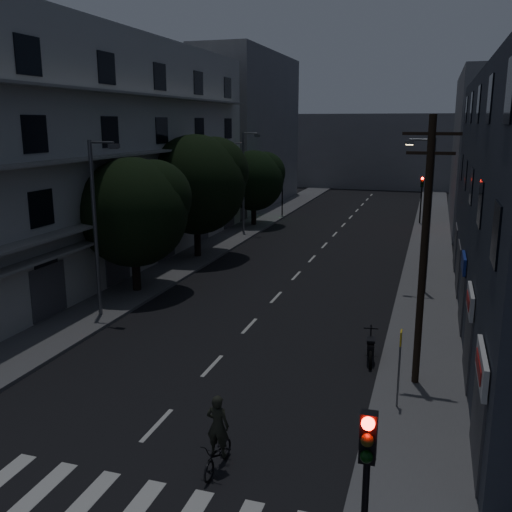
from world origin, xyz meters
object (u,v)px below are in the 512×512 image
Objects in this scene: traffic_signal_near at (366,476)px; utility_pole at (424,249)px; motorcycle at (370,349)px; cyclist at (218,445)px.

traffic_signal_near is 0.46× the size of utility_pole.
utility_pole is at bearing 86.81° from traffic_signal_near.
motorcycle is at bearing 95.43° from traffic_signal_near.
cyclist is (-4.15, 3.73, -2.38)m from traffic_signal_near.
motorcycle is (-1.14, 12.00, -2.60)m from traffic_signal_near.
traffic_signal_near is at bearing -91.10° from motorcycle.
utility_pole is at bearing -50.37° from motorcycle.
utility_pole is at bearing 57.05° from cyclist.
cyclist is (-3.01, -8.27, 0.22)m from motorcycle.
traffic_signal_near is 6.07m from cyclist.
cyclist is at bearing 138.01° from traffic_signal_near.
motorcycle is 0.92× the size of cyclist.
cyclist is (-4.73, -6.62, -4.15)m from utility_pole.
traffic_signal_near is 12.34m from motorcycle.
traffic_signal_near reaches higher than cyclist.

